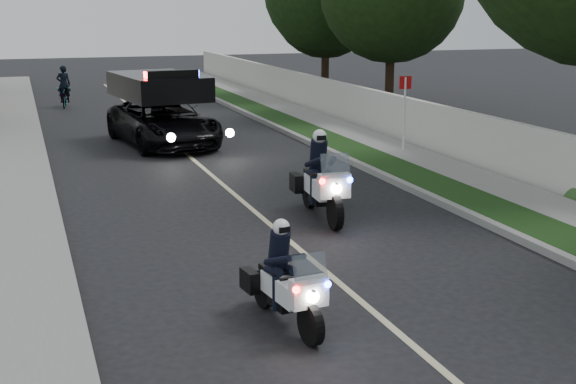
{
  "coord_description": "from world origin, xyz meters",
  "views": [
    {
      "loc": [
        -4.62,
        -10.14,
        4.32
      ],
      "look_at": [
        -0.08,
        2.85,
        1.0
      ],
      "focal_mm": 47.93,
      "sensor_mm": 36.0,
      "label": 1
    }
  ],
  "objects": [
    {
      "name": "police_suv",
      "position": [
        -0.36,
        14.16,
        0.0
      ],
      "size": [
        3.22,
        5.71,
        2.63
      ],
      "primitive_type": "imported",
      "rotation": [
        0.0,
        0.0,
        0.14
      ],
      "color": "black",
      "rests_on": "ground"
    },
    {
      "name": "sign_post",
      "position": [
        6.0,
        9.92,
        0.0
      ],
      "size": [
        0.42,
        0.42,
        2.44
      ],
      "primitive_type": null,
      "rotation": [
        0.0,
        0.0,
        -0.09
      ],
      "color": "red",
      "rests_on": "ground"
    },
    {
      "name": "police_moto_left",
      "position": [
        -1.35,
        -0.67,
        0.0
      ],
      "size": [
        0.84,
        1.83,
        1.5
      ],
      "primitive_type": null,
      "rotation": [
        0.0,
        0.0,
        0.13
      ],
      "color": "white",
      "rests_on": "ground"
    },
    {
      "name": "ground",
      "position": [
        0.0,
        0.0,
        0.0
      ],
      "size": [
        120.0,
        120.0,
        0.0
      ],
      "primitive_type": "plane",
      "color": "black",
      "rests_on": "ground"
    },
    {
      "name": "tree_right_e",
      "position": [
        9.59,
        25.08,
        0.0
      ],
      "size": [
        6.45,
        6.45,
        8.69
      ],
      "primitive_type": null,
      "rotation": [
        0.0,
        0.0,
        0.28
      ],
      "color": "black",
      "rests_on": "ground"
    },
    {
      "name": "cyclist",
      "position": [
        -2.76,
        25.13,
        0.0
      ],
      "size": [
        0.6,
        0.41,
        1.62
      ],
      "primitive_type": "imported",
      "rotation": [
        0.0,
        0.0,
        3.18
      ],
      "color": "black",
      "rests_on": "ground"
    },
    {
      "name": "sidewalk_left",
      "position": [
        -5.2,
        10.0,
        0.08
      ],
      "size": [
        2.0,
        60.0,
        0.16
      ],
      "primitive_type": "cube",
      "color": "gray",
      "rests_on": "ground"
    },
    {
      "name": "police_moto_right",
      "position": [
        1.19,
        4.37,
        0.0
      ],
      "size": [
        0.93,
        2.24,
        1.86
      ],
      "primitive_type": null,
      "rotation": [
        0.0,
        0.0,
        -0.08
      ],
      "color": "silver",
      "rests_on": "ground"
    },
    {
      "name": "sidewalk_right",
      "position": [
        6.1,
        10.0,
        0.08
      ],
      "size": [
        1.4,
        60.0,
        0.16
      ],
      "primitive_type": "cube",
      "color": "gray",
      "rests_on": "ground"
    },
    {
      "name": "grass_verge",
      "position": [
        4.8,
        10.0,
        0.08
      ],
      "size": [
        1.2,
        60.0,
        0.16
      ],
      "primitive_type": "cube",
      "color": "#193814",
      "rests_on": "ground"
    },
    {
      "name": "lane_marking",
      "position": [
        0.0,
        10.0,
        0.0
      ],
      "size": [
        0.12,
        50.0,
        0.01
      ],
      "primitive_type": "cube",
      "color": "#BFB78C",
      "rests_on": "ground"
    },
    {
      "name": "curb_left",
      "position": [
        -4.1,
        10.0,
        0.07
      ],
      "size": [
        0.2,
        60.0,
        0.15
      ],
      "primitive_type": "cube",
      "color": "gray",
      "rests_on": "ground"
    },
    {
      "name": "tree_right_c",
      "position": [
        9.71,
        18.32,
        0.0
      ],
      "size": [
        7.4,
        7.4,
        9.68
      ],
      "primitive_type": null,
      "rotation": [
        0.0,
        0.0,
        0.34
      ],
      "color": "#1A3410",
      "rests_on": "ground"
    },
    {
      "name": "curb_right",
      "position": [
        4.1,
        10.0,
        0.07
      ],
      "size": [
        0.2,
        60.0,
        0.15
      ],
      "primitive_type": "cube",
      "color": "gray",
      "rests_on": "ground"
    },
    {
      "name": "bicycle",
      "position": [
        -2.76,
        25.13,
        0.0
      ],
      "size": [
        0.78,
        1.79,
        0.91
      ],
      "primitive_type": "imported",
      "rotation": [
        0.0,
        0.0,
        -0.1
      ],
      "color": "black",
      "rests_on": "ground"
    },
    {
      "name": "property_wall",
      "position": [
        7.1,
        10.0,
        0.75
      ],
      "size": [
        0.22,
        60.0,
        1.5
      ],
      "primitive_type": "cube",
      "color": "beige",
      "rests_on": "ground"
    },
    {
      "name": "tree_right_d",
      "position": [
        9.43,
        24.65,
        0.0
      ],
      "size": [
        7.39,
        7.39,
        9.84
      ],
      "primitive_type": null,
      "rotation": [
        0.0,
        0.0,
        0.3
      ],
      "color": "#1B3812",
      "rests_on": "ground"
    }
  ]
}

